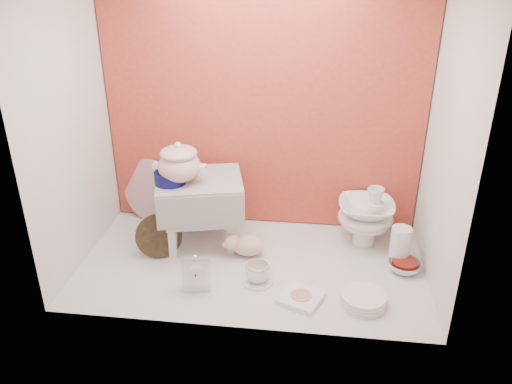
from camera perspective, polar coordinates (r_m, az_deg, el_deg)
ground at (r=2.79m, az=-0.46°, el=-7.93°), size 1.80×1.80×0.00m
niche_shell at (r=2.58m, az=-0.00°, el=11.86°), size 1.86×1.03×1.53m
step_stool at (r=2.91m, az=-6.04°, el=-2.09°), size 0.53×0.48×0.40m
soup_tureen at (r=2.74m, az=-8.40°, el=3.24°), size 0.29×0.29×0.23m
cobalt_bowl at (r=2.78m, az=-9.38°, el=1.58°), size 0.18×0.18×0.06m
floral_platter at (r=3.21m, az=-11.47°, el=0.16°), size 0.39×0.21×0.38m
blue_white_vase at (r=3.13m, az=-7.54°, el=-1.86°), size 0.24×0.24×0.22m
lacquer_tray at (r=2.85m, az=-10.56°, el=-4.76°), size 0.26×0.15×0.25m
mantel_clock at (r=2.57m, az=-6.55°, el=-8.78°), size 0.14×0.07×0.20m
plush_pig at (r=2.84m, az=-0.92°, el=-5.78°), size 0.22×0.16×0.13m
teacup_saucer at (r=2.66m, az=0.17°, el=-9.73°), size 0.20×0.20×0.01m
gold_rim_teacup at (r=2.63m, az=0.17°, el=-8.78°), size 0.15×0.15×0.10m
lattice_dish at (r=2.55m, az=4.95°, el=-11.43°), size 0.24×0.24×0.03m
dinner_plate_stack at (r=2.55m, az=11.61°, el=-11.40°), size 0.28×0.28×0.06m
crystal_bowl at (r=2.84m, az=15.88°, el=-7.82°), size 0.18×0.18×0.05m
clear_glass_vase at (r=2.85m, az=15.44°, el=-5.68°), size 0.11×0.11×0.21m
porcelain_tower at (r=2.96m, az=11.88°, el=-2.53°), size 0.33×0.33×0.35m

